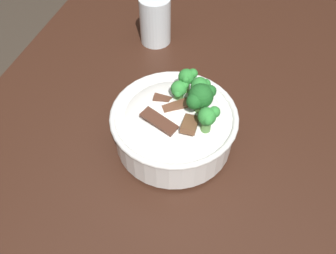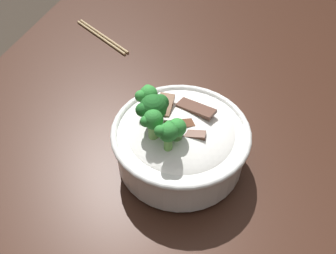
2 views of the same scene
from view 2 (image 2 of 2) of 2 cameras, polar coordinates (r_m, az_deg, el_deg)
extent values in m
cube|color=#381E14|center=(0.68, -0.57, -4.83)|extent=(1.59, 0.98, 0.06)
cube|color=#381E14|center=(1.50, 22.88, 3.37)|extent=(0.07, 0.07, 0.76)
cube|color=#381E14|center=(1.57, -8.20, 9.03)|extent=(0.07, 0.07, 0.76)
cylinder|color=white|center=(0.64, 2.00, -5.43)|extent=(0.11, 0.11, 0.01)
cylinder|color=white|center=(0.61, 2.10, -3.03)|extent=(0.23, 0.23, 0.07)
torus|color=white|center=(0.58, 2.20, -0.65)|extent=(0.24, 0.24, 0.01)
ellipsoid|color=white|center=(0.58, 2.17, -1.30)|extent=(0.20, 0.20, 0.06)
cube|color=brown|center=(0.59, -0.94, 3.74)|extent=(0.05, 0.03, 0.02)
cube|color=#4C2B1E|center=(0.59, 4.77, 3.19)|extent=(0.05, 0.07, 0.01)
cube|color=brown|center=(0.56, 1.97, 0.40)|extent=(0.04, 0.05, 0.01)
cube|color=#563323|center=(0.55, 3.40, -1.31)|extent=(0.02, 0.06, 0.02)
cylinder|color=#5B9947|center=(0.56, -2.45, 1.15)|extent=(0.02, 0.02, 0.03)
sphere|color=#1E6023|center=(0.54, -2.54, 3.25)|extent=(0.05, 0.05, 0.05)
sphere|color=#1E6023|center=(0.55, -1.69, 4.20)|extent=(0.03, 0.03, 0.03)
sphere|color=#1E6023|center=(0.53, -4.36, 2.92)|extent=(0.02, 0.02, 0.02)
cylinder|color=#7AB256|center=(0.54, -2.56, -0.64)|extent=(0.02, 0.02, 0.03)
sphere|color=#2D8433|center=(0.52, -2.66, 1.32)|extent=(0.03, 0.03, 0.03)
sphere|color=#2D8433|center=(0.53, -2.21, 1.93)|extent=(0.02, 0.02, 0.02)
sphere|color=#2D8433|center=(0.52, -3.79, 0.96)|extent=(0.02, 0.02, 0.02)
cylinder|color=#6BA84C|center=(0.52, 0.01, -2.75)|extent=(0.01, 0.01, 0.03)
sphere|color=#2D8433|center=(0.51, 0.01, -0.90)|extent=(0.03, 0.03, 0.03)
sphere|color=#2D8433|center=(0.51, 0.19, 0.30)|extent=(0.02, 0.02, 0.02)
sphere|color=#2D8433|center=(0.50, -1.32, -0.70)|extent=(0.02, 0.02, 0.02)
cylinder|color=#5B9947|center=(0.59, -3.28, 3.74)|extent=(0.02, 0.02, 0.02)
sphere|color=green|center=(0.58, -3.38, 5.39)|extent=(0.03, 0.03, 0.03)
sphere|color=green|center=(0.58, -3.43, 6.29)|extent=(0.02, 0.02, 0.02)
sphere|color=green|center=(0.57, -4.66, 5.25)|extent=(0.02, 0.02, 0.02)
cylinder|color=#5B9947|center=(0.54, 1.50, -1.51)|extent=(0.02, 0.02, 0.02)
sphere|color=green|center=(0.53, 1.54, -0.09)|extent=(0.03, 0.03, 0.03)
sphere|color=green|center=(0.54, 1.69, 0.58)|extent=(0.02, 0.02, 0.02)
sphere|color=green|center=(0.52, 0.45, 0.02)|extent=(0.02, 0.02, 0.02)
cylinder|color=tan|center=(0.98, -11.44, 14.74)|extent=(0.13, 0.19, 0.01)
cylinder|color=tan|center=(0.98, -10.95, 14.97)|extent=(0.13, 0.19, 0.01)
camera|label=1|loc=(0.83, 2.91, 51.10)|focal=37.59mm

